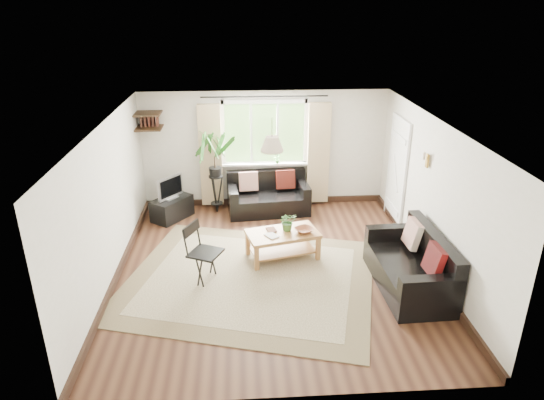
{
  "coord_description": "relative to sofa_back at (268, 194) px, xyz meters",
  "views": [
    {
      "loc": [
        -0.47,
        -6.83,
        4.09
      ],
      "look_at": [
        0.0,
        0.4,
        1.05
      ],
      "focal_mm": 32.0,
      "sensor_mm": 36.0,
      "label": 1
    }
  ],
  "objects": [
    {
      "name": "book_a",
      "position": [
        -0.13,
        -2.1,
        0.11
      ],
      "size": [
        0.26,
        0.28,
        0.02
      ],
      "primitive_type": "imported",
      "rotation": [
        0.0,
        0.0,
        0.58
      ],
      "color": "silver",
      "rests_on": "coffee_table"
    },
    {
      "name": "table_plant",
      "position": [
        0.22,
        -1.84,
        0.26
      ],
      "size": [
        0.34,
        0.31,
        0.32
      ],
      "primitive_type": "imported",
      "rotation": [
        0.0,
        0.0,
        0.24
      ],
      "color": "#356227",
      "rests_on": "coffee_table"
    },
    {
      "name": "ceiling",
      "position": [
        -0.05,
        -2.28,
        2.02
      ],
      "size": [
        5.5,
        5.5,
        0.0
      ],
      "primitive_type": "plane",
      "rotation": [
        3.14,
        0.0,
        0.0
      ],
      "color": "white",
      "rests_on": "floor"
    },
    {
      "name": "pendant_lamp",
      "position": [
        -0.05,
        -1.88,
        1.67
      ],
      "size": [
        0.36,
        0.36,
        0.54
      ],
      "primitive_type": null,
      "color": "beige",
      "rests_on": "ceiling"
    },
    {
      "name": "coffee_table",
      "position": [
        0.13,
        -1.92,
        -0.14
      ],
      "size": [
        1.29,
        0.9,
        0.48
      ],
      "primitive_type": null,
      "rotation": [
        0.0,
        0.0,
        0.25
      ],
      "color": "#915F2F",
      "rests_on": "floor"
    },
    {
      "name": "folding_chair",
      "position": [
        -1.11,
        -2.57,
        0.09
      ],
      "size": [
        0.65,
        0.65,
        0.94
      ],
      "primitive_type": null,
      "rotation": [
        0.0,
        0.0,
        1.13
      ],
      "color": "black",
      "rests_on": "floor"
    },
    {
      "name": "wall_back",
      "position": [
        -0.05,
        0.47,
        0.82
      ],
      "size": [
        5.0,
        0.02,
        2.4
      ],
      "primitive_type": "cube",
      "color": "beige",
      "rests_on": "floor"
    },
    {
      "name": "floor",
      "position": [
        -0.05,
        -2.28,
        -0.38
      ],
      "size": [
        5.5,
        5.5,
        0.0
      ],
      "primitive_type": "plane",
      "color": "black",
      "rests_on": "ground"
    },
    {
      "name": "sofa_back",
      "position": [
        0.0,
        0.0,
        0.0
      ],
      "size": [
        1.69,
        0.95,
        0.76
      ],
      "primitive_type": null,
      "rotation": [
        0.0,
        0.0,
        0.09
      ],
      "color": "black",
      "rests_on": "floor"
    },
    {
      "name": "corner_shelf",
      "position": [
        -2.3,
        0.22,
        1.51
      ],
      "size": [
        0.5,
        0.5,
        0.34
      ],
      "primitive_type": null,
      "color": "black",
      "rests_on": "wall_back"
    },
    {
      "name": "wall_sconce",
      "position": [
        2.38,
        -1.98,
        1.36
      ],
      "size": [
        0.12,
        0.12,
        0.28
      ],
      "primitive_type": null,
      "color": "beige",
      "rests_on": "wall_right"
    },
    {
      "name": "bowl",
      "position": [
        0.48,
        -1.94,
        0.13
      ],
      "size": [
        0.4,
        0.4,
        0.07
      ],
      "primitive_type": "imported",
      "rotation": [
        0.0,
        0.0,
        0.48
      ],
      "color": "brown",
      "rests_on": "coffee_table"
    },
    {
      "name": "tv_stand",
      "position": [
        -1.93,
        -0.19,
        -0.17
      ],
      "size": [
        0.85,
        0.91,
        0.43
      ],
      "primitive_type": "cube",
      "rotation": [
        0.0,
        0.0,
        0.92
      ],
      "color": "black",
      "rests_on": "floor"
    },
    {
      "name": "door",
      "position": [
        2.42,
        -0.58,
        0.62
      ],
      "size": [
        0.06,
        0.96,
        2.06
      ],
      "primitive_type": "cube",
      "color": "silver",
      "rests_on": "wall_right"
    },
    {
      "name": "wall_left",
      "position": [
        -2.55,
        -2.28,
        0.82
      ],
      "size": [
        0.02,
        5.5,
        2.4
      ],
      "primitive_type": "cube",
      "color": "beige",
      "rests_on": "floor"
    },
    {
      "name": "wall_front",
      "position": [
        -0.05,
        -5.03,
        0.82
      ],
      "size": [
        5.0,
        0.02,
        2.4
      ],
      "primitive_type": "cube",
      "color": "beige",
      "rests_on": "floor"
    },
    {
      "name": "rug",
      "position": [
        -0.44,
        -2.58,
        -0.37
      ],
      "size": [
        4.47,
        4.09,
        0.02
      ],
      "primitive_type": "cube",
      "rotation": [
        0.0,
        0.0,
        -0.27
      ],
      "color": "beige",
      "rests_on": "floor"
    },
    {
      "name": "palm_stand",
      "position": [
        -1.05,
        0.08,
        0.46
      ],
      "size": [
        0.84,
        0.84,
        1.69
      ],
      "primitive_type": null,
      "rotation": [
        0.0,
        0.0,
        -0.34
      ],
      "color": "black",
      "rests_on": "floor"
    },
    {
      "name": "sill_plant",
      "position": [
        0.2,
        0.35,
        0.68
      ],
      "size": [
        0.14,
        0.1,
        0.27
      ],
      "primitive_type": "imported",
      "color": "#2D6023",
      "rests_on": "window"
    },
    {
      "name": "sofa_right",
      "position": [
        1.95,
        -2.94,
        0.03
      ],
      "size": [
        1.8,
        0.95,
        0.83
      ],
      "primitive_type": null,
      "rotation": [
        0.0,
        0.0,
        -1.54
      ],
      "color": "black",
      "rests_on": "floor"
    },
    {
      "name": "book_b",
      "position": [
        -0.13,
        -1.86,
        0.11
      ],
      "size": [
        0.19,
        0.23,
        0.02
      ],
      "primitive_type": "imported",
      "rotation": [
        0.0,
        0.0,
        0.23
      ],
      "color": "#533021",
      "rests_on": "coffee_table"
    },
    {
      "name": "wall_right",
      "position": [
        2.45,
        -2.28,
        0.82
      ],
      "size": [
        0.02,
        5.5,
        2.4
      ],
      "primitive_type": "cube",
      "color": "beige",
      "rests_on": "floor"
    },
    {
      "name": "window",
      "position": [
        -0.05,
        0.43,
        1.17
      ],
      "size": [
        2.5,
        0.16,
        2.16
      ],
      "primitive_type": null,
      "color": "white",
      "rests_on": "wall_back"
    },
    {
      "name": "tv",
      "position": [
        -1.93,
        -0.19,
        0.29
      ],
      "size": [
        0.54,
        0.62,
        0.47
      ],
      "primitive_type": null,
      "rotation": [
        0.0,
        0.0,
        0.92
      ],
      "color": "#A5A5AA",
      "rests_on": "tv_stand"
    }
  ]
}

